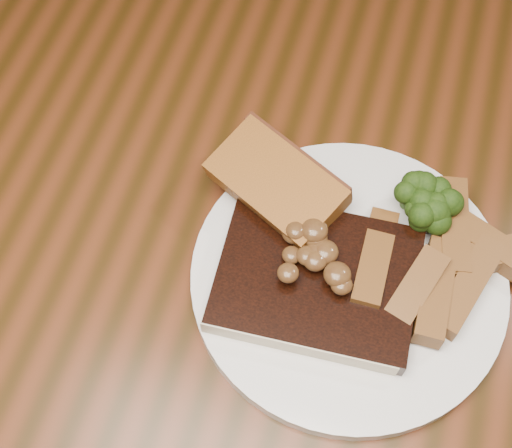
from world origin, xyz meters
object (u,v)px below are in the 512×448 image
Objects in this scene: plate at (348,279)px; garlic_bread at (276,195)px; potato_wedges at (441,277)px; dining_table at (236,291)px; steak at (317,280)px.

garlic_bread is (-0.08, 0.05, 0.02)m from plate.
garlic_bread reaches higher than potato_wedges.
dining_table is at bearing -87.42° from garlic_bread.
steak is at bearing -11.52° from dining_table.
garlic_bread reaches higher than steak.
plate is 2.26× the size of potato_wedges.
potato_wedges reaches higher than plate.
garlic_bread is 0.16m from potato_wedges.
dining_table is 5.76× the size of plate.
potato_wedges is (0.08, 0.02, 0.02)m from plate.
garlic_bread is at bearing 146.60° from plate.
plate is at bearing -6.41° from garlic_bread.
plate reaches higher than dining_table.
steak is 1.36× the size of potato_wedges.
garlic_bread is at bearing 65.59° from dining_table.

